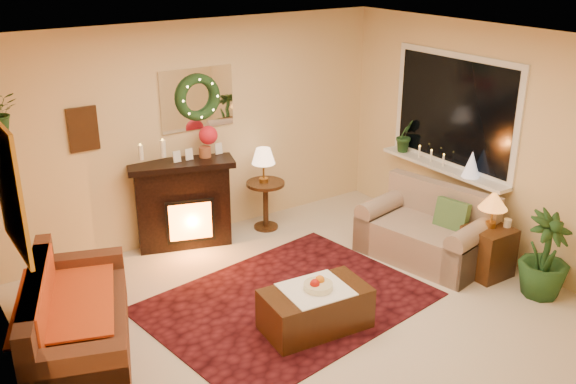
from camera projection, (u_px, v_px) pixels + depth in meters
floor at (308, 311)px, 6.34m from camera, size 5.00×5.00×0.00m
ceiling at (311, 44)px, 5.39m from camera, size 5.00×5.00×0.00m
wall_back at (198, 132)px, 7.60m from camera, size 5.00×5.00×0.00m
wall_front at (514, 293)px, 4.13m from camera, size 5.00×5.00×0.00m
wall_left at (25, 260)px, 4.56m from camera, size 4.50×4.50×0.00m
wall_right at (490, 143)px, 7.17m from camera, size 4.50×4.50×0.00m
area_rug at (288, 302)px, 6.48m from camera, size 2.92×2.35×0.01m
sofa at (79, 309)px, 5.57m from camera, size 1.35×1.96×0.78m
red_throw at (65, 300)px, 5.67m from camera, size 0.84×1.36×0.02m
fireplace at (183, 202)px, 7.53m from camera, size 1.13×0.66×0.98m
poinsettia at (208, 135)px, 7.46m from camera, size 0.22×0.22×0.22m
mantel_candle_a at (141, 152)px, 6.98m from camera, size 0.05×0.05×0.16m
mantel_candle_b at (163, 149)px, 7.11m from camera, size 0.06×0.06×0.19m
mantel_mirror at (197, 99)px, 7.43m from camera, size 0.92×0.02×0.72m
wreath at (199, 98)px, 7.40m from camera, size 0.55×0.11×0.55m
wall_art at (83, 129)px, 6.78m from camera, size 0.32×0.03×0.48m
gold_mirror at (8, 188)px, 4.64m from camera, size 0.03×0.84×1.00m
hanging_plant at (2, 131)px, 5.20m from camera, size 0.33×0.28×0.36m
loveseat at (425, 225)px, 7.24m from camera, size 1.09×1.55×0.82m
window_frame at (454, 111)px, 7.49m from camera, size 0.03×1.86×1.36m
window_glass at (453, 111)px, 7.48m from camera, size 0.02×1.70×1.22m
window_sill at (443, 168)px, 7.69m from camera, size 0.22×1.86×0.04m
mini_tree at (472, 164)px, 7.29m from camera, size 0.21×0.21×0.31m
sill_plant at (405, 137)px, 8.14m from camera, size 0.30×0.24×0.55m
side_table_round at (266, 204)px, 8.05m from camera, size 0.50×0.50×0.62m
lamp_cream at (263, 162)px, 7.85m from camera, size 0.29×0.29×0.44m
end_table_square at (487, 252)px, 6.95m from camera, size 0.46×0.46×0.55m
lamp_tiffany at (492, 210)px, 6.80m from camera, size 0.31×0.31×0.45m
coffee_table at (315, 309)px, 5.98m from camera, size 1.03×0.63×0.41m
fruit_bowl at (318, 286)px, 5.89m from camera, size 0.27×0.27×0.06m
floor_palm at (545, 256)px, 6.47m from camera, size 1.51×1.51×2.70m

